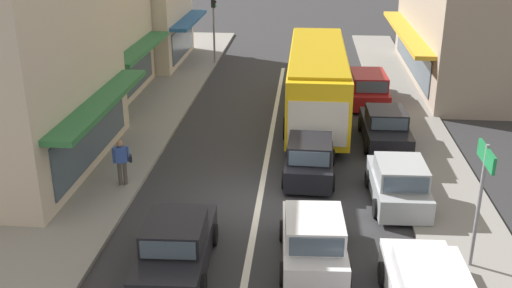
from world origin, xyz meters
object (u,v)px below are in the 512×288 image
(hatchback_behind_bus_mid, at_px, (310,159))
(traffic_light_downstreet, at_px, (214,19))
(directional_road_sign, at_px, (483,179))
(pedestrian_with_handbag_near, at_px, (122,160))
(city_bus, at_px, (317,78))
(hatchback_queue_far_back, at_px, (313,240))
(parked_wagon_kerb_rear, at_px, (367,88))
(parked_hatchback_kerb_second, at_px, (398,184))
(parked_sedan_kerb_third, at_px, (385,128))
(sedan_behind_bus_near, at_px, (176,247))

(hatchback_behind_bus_mid, relative_size, traffic_light_downstreet, 0.89)
(directional_road_sign, height_order, pedestrian_with_handbag_near, directional_road_sign)
(city_bus, relative_size, hatchback_queue_far_back, 2.88)
(parked_wagon_kerb_rear, bearing_deg, hatchback_queue_far_back, -100.28)
(hatchback_queue_far_back, bearing_deg, parked_hatchback_kerb_second, 54.12)
(city_bus, relative_size, parked_sedan_kerb_third, 2.57)
(sedan_behind_bus_near, xyz_separation_m, directional_road_sign, (7.89, 0.66, 2.01))
(city_bus, bearing_deg, sedan_behind_bus_near, -106.33)
(parked_sedan_kerb_third, xyz_separation_m, directional_road_sign, (1.25, -9.29, 2.01))
(city_bus, height_order, directional_road_sign, directional_road_sign)
(parked_wagon_kerb_rear, bearing_deg, traffic_light_downstreet, 140.93)
(parked_wagon_kerb_rear, bearing_deg, parked_sedan_kerb_third, -87.21)
(parked_wagon_kerb_rear, height_order, traffic_light_downstreet, traffic_light_downstreet)
(hatchback_queue_far_back, height_order, parked_sedan_kerb_third, hatchback_queue_far_back)
(city_bus, distance_m, parked_wagon_kerb_rear, 3.73)
(parked_hatchback_kerb_second, height_order, traffic_light_downstreet, traffic_light_downstreet)
(parked_hatchback_kerb_second, bearing_deg, directional_road_sign, -68.85)
(directional_road_sign, bearing_deg, parked_sedan_kerb_third, 97.68)
(sedan_behind_bus_near, relative_size, parked_sedan_kerb_third, 1.01)
(hatchback_queue_far_back, relative_size, directional_road_sign, 1.05)
(hatchback_queue_far_back, height_order, traffic_light_downstreet, traffic_light_downstreet)
(parked_sedan_kerb_third, height_order, parked_wagon_kerb_rear, parked_wagon_kerb_rear)
(parked_sedan_kerb_third, relative_size, pedestrian_with_handbag_near, 2.60)
(hatchback_behind_bus_mid, distance_m, pedestrian_with_handbag_near, 6.59)
(hatchback_behind_bus_mid, xyz_separation_m, parked_hatchback_kerb_second, (2.90, -1.80, 0.00))
(city_bus, distance_m, hatchback_behind_bus_mid, 6.91)
(directional_road_sign, xyz_separation_m, pedestrian_with_handbag_near, (-10.77, 4.09, -1.61))
(parked_wagon_kerb_rear, distance_m, traffic_light_downstreet, 11.48)
(city_bus, distance_m, pedestrian_with_handbag_near, 10.67)
(city_bus, relative_size, traffic_light_downstreet, 2.59)
(parked_hatchback_kerb_second, xyz_separation_m, traffic_light_downstreet, (-8.83, 18.19, 2.15))
(hatchback_behind_bus_mid, relative_size, pedestrian_with_handbag_near, 2.30)
(city_bus, xyz_separation_m, hatchback_behind_bus_mid, (-0.28, -6.80, -1.17))
(parked_sedan_kerb_third, bearing_deg, city_bus, 132.51)
(parked_sedan_kerb_third, distance_m, directional_road_sign, 9.59)
(pedestrian_with_handbag_near, bearing_deg, directional_road_sign, -20.82)
(parked_hatchback_kerb_second, relative_size, traffic_light_downstreet, 0.89)
(parked_sedan_kerb_third, bearing_deg, sedan_behind_bus_near, -123.68)
(parked_hatchback_kerb_second, height_order, parked_wagon_kerb_rear, parked_wagon_kerb_rear)
(sedan_behind_bus_near, relative_size, hatchback_behind_bus_mid, 1.14)
(city_bus, height_order, pedestrian_with_handbag_near, city_bus)
(traffic_light_downstreet, height_order, pedestrian_with_handbag_near, traffic_light_downstreet)
(city_bus, distance_m, parked_sedan_kerb_third, 4.34)
(hatchback_behind_bus_mid, bearing_deg, parked_hatchback_kerb_second, -31.88)
(hatchback_behind_bus_mid, xyz_separation_m, parked_wagon_kerb_rear, (2.83, 9.28, 0.04))
(sedan_behind_bus_near, bearing_deg, parked_hatchback_kerb_second, 34.48)
(city_bus, xyz_separation_m, directional_road_sign, (4.07, -12.36, 0.80))
(traffic_light_downstreet, distance_m, directional_road_sign, 24.24)
(pedestrian_with_handbag_near, bearing_deg, parked_wagon_kerb_rear, 49.27)
(parked_sedan_kerb_third, distance_m, parked_wagon_kerb_rear, 5.55)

